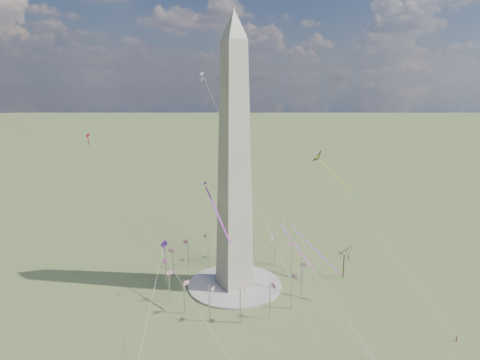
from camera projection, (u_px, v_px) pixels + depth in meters
name	position (u px, v px, depth m)	size (l,w,h in m)	color
ground	(235.00, 286.00, 165.02)	(2000.00, 2000.00, 0.00)	#586030
plaza	(235.00, 285.00, 164.93)	(36.00, 36.00, 0.80)	#AFA8A0
washington_monument	(234.00, 164.00, 153.92)	(15.56, 15.56, 100.00)	#C1B2A2
flagpole_ring	(235.00, 268.00, 163.34)	(54.40, 54.40, 13.00)	silver
tree_near	(344.00, 253.00, 169.61)	(8.33, 8.33, 14.58)	#4B362D
person_east	(456.00, 339.00, 129.71)	(0.72, 0.47, 1.98)	gray
kite_delta_black	(320.00, 159.00, 177.66)	(12.19, 19.58, 16.17)	black
kite_diamond_purple	(164.00, 247.00, 152.16)	(2.03, 3.09, 9.43)	#461C80
kite_streamer_left	(308.00, 242.00, 157.03)	(9.27, 20.33, 14.72)	red
kite_streamer_mid	(213.00, 203.00, 149.94)	(2.36, 23.42, 16.07)	red
kite_streamer_right	(292.00, 239.00, 175.49)	(4.61, 21.26, 14.65)	red
kite_small_red	(88.00, 136.00, 166.44)	(1.44, 1.73, 4.60)	red
kite_small_white	(202.00, 74.00, 190.06)	(1.64, 1.50, 4.54)	silver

